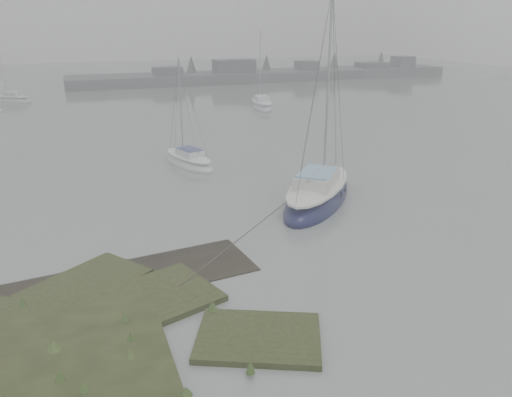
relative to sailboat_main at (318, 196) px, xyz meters
The scene contains 6 objects.
ground 22.00m from the sailboat_main, 109.72° to the left, with size 160.00×160.00×0.00m, color slate.
far_shoreline 56.07m from the sailboat_main, 69.73° to the left, with size 60.00×8.00×4.15m.
sailboat_main is the anchor object (origin of this frame).
sailboat_white 10.09m from the sailboat_main, 116.51° to the left, with size 3.09×5.35×7.17m.
sailboat_far_b 29.20m from the sailboat_main, 74.40° to the left, with size 2.99×6.22×8.42m.
sailboat_far_c 45.38m from the sailboat_main, 112.18° to the left, with size 5.12×4.89×7.53m.
Camera 1 is at (-3.81, -11.79, 8.61)m, focal length 35.00 mm.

